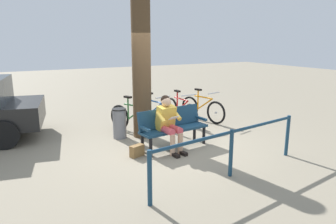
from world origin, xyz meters
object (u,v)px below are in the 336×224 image
Objects in this scene: bicycle_purple at (133,119)px; litter_bin at (120,123)px; tree_trunk at (142,71)px; bicycle_black at (154,114)px; bicycle_silver at (202,109)px; person_reading at (168,121)px; handbag at (137,151)px; bench at (172,125)px; bicycle_green at (181,111)px.

litter_bin is at bearing -83.75° from bicycle_purple.
tree_trunk reaches higher than bicycle_black.
tree_trunk is at bearing -89.92° from bicycle_silver.
person_reading is 1.55m from tree_trunk.
bench is at bearing -168.03° from handbag.
bicycle_green is at bearing -138.70° from handbag.
litter_bin is 2.75m from bicycle_silver.
bench is at bearing -142.91° from person_reading.
person_reading is 4.00× the size of handbag.
bicycle_silver is (-2.15, -0.56, -1.25)m from tree_trunk.
handbag is 3.34m from bicycle_silver.
bench reaches higher than handbag.
bicycle_green is at bearing -157.07° from tree_trunk.
bench is 1.48m from bicycle_purple.
litter_bin is (0.64, -1.34, -0.30)m from person_reading.
bicycle_green is (-2.00, -0.50, -0.01)m from litter_bin.
bicycle_black is (-0.62, -0.66, -1.25)m from tree_trunk.
tree_trunk is 4.40× the size of litter_bin.
bicycle_purple is at bearing -91.29° from person_reading.
bicycle_silver and bicycle_black have the same top height.
handbag is at bearing 61.97° from tree_trunk.
handbag is at bearing -46.39° from bicycle_black.
bicycle_black reaches higher than litter_bin.
bicycle_green reaches higher than litter_bin.
bicycle_purple reaches higher than bench.
tree_trunk reaches higher than person_reading.
tree_trunk is 1.55m from bicycle_black.
bicycle_silver is at bearing -147.51° from handbag.
bicycle_silver is at bearing 82.98° from bicycle_green.
person_reading is at bearing -39.27° from bicycle_green.
tree_trunk reaches higher than litter_bin.
person_reading is 0.73× the size of bicycle_black.
litter_bin is at bearing -71.64° from person_reading.
handbag is at bearing -71.90° from bicycle_silver.
bicycle_silver is (-2.07, -1.78, -0.31)m from person_reading.
tree_trunk is 1.95× the size of bicycle_black.
person_reading is 0.73× the size of bicycle_silver.
tree_trunk is 2.55m from bicycle_silver.
bicycle_purple is (-0.47, -0.28, -0.01)m from litter_bin.
bench is 1.00× the size of bicycle_black.
bicycle_green is (-1.44, -0.61, -1.25)m from tree_trunk.
person_reading reaches higher than litter_bin.
bicycle_green is at bearing 73.73° from bicycle_purple.
bicycle_green is 0.82m from bicycle_black.
person_reading is 1.65m from bicycle_purple.
litter_bin is (0.56, -0.11, -1.25)m from tree_trunk.
bench is 1.42m from litter_bin.
bicycle_black is at bearing -96.51° from bicycle_green.
person_reading is 1.99m from bicycle_black.
bicycle_black is at bearing -123.88° from handbag.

